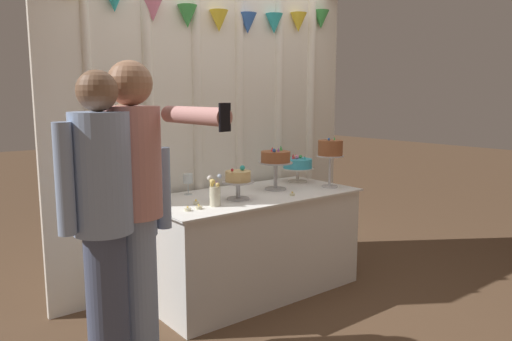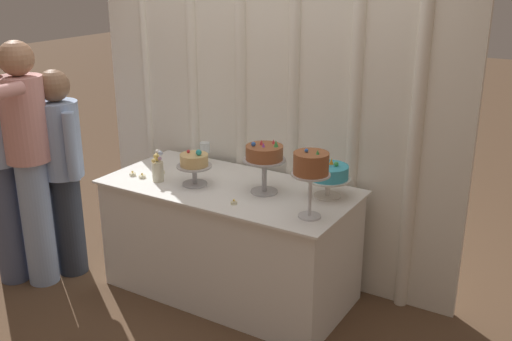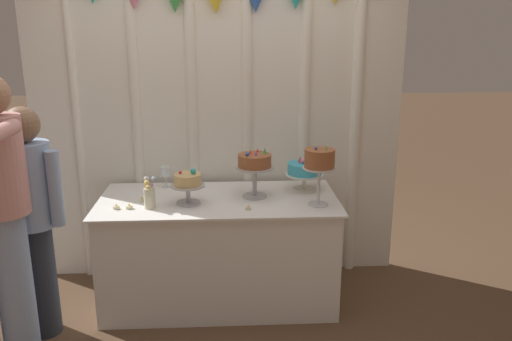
# 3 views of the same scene
# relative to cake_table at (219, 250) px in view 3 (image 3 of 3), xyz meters

# --- Properties ---
(ground_plane) EXTENTS (24.00, 24.00, 0.00)m
(ground_plane) POSITION_rel_cake_table_xyz_m (0.00, -0.10, -0.39)
(ground_plane) COLOR brown
(draped_curtain) EXTENTS (2.85, 0.16, 2.57)m
(draped_curtain) POSITION_rel_cake_table_xyz_m (0.03, 0.48, 0.96)
(draped_curtain) COLOR white
(draped_curtain) RESTS_ON ground_plane
(cake_table) EXTENTS (1.69, 0.81, 0.79)m
(cake_table) POSITION_rel_cake_table_xyz_m (0.00, 0.00, 0.00)
(cake_table) COLOR white
(cake_table) RESTS_ON ground_plane
(cake_display_leftmost) EXTENTS (0.23, 0.23, 0.25)m
(cake_display_leftmost) POSITION_rel_cake_table_xyz_m (-0.20, -0.10, 0.54)
(cake_display_leftmost) COLOR #B2B2B7
(cake_display_leftmost) RESTS_ON cake_table
(cake_display_midleft) EXTENTS (0.27, 0.27, 0.35)m
(cake_display_midleft) POSITION_rel_cake_table_xyz_m (0.26, 0.02, 0.64)
(cake_display_midleft) COLOR #B2B2B7
(cake_display_midleft) RESTS_ON cake_table
(cake_display_midright) EXTENTS (0.29, 0.29, 0.25)m
(cake_display_midright) POSITION_rel_cake_table_xyz_m (0.64, 0.16, 0.55)
(cake_display_midright) COLOR silver
(cake_display_midright) RESTS_ON cake_table
(cake_display_rightmost) EXTENTS (0.22, 0.22, 0.42)m
(cake_display_rightmost) POSITION_rel_cake_table_xyz_m (0.68, -0.18, 0.70)
(cake_display_rightmost) COLOR silver
(cake_display_rightmost) RESTS_ON cake_table
(wine_glass) EXTENTS (0.07, 0.07, 0.16)m
(wine_glass) POSITION_rel_cake_table_xyz_m (-0.40, 0.29, 0.51)
(wine_glass) COLOR silver
(wine_glass) RESTS_ON cake_table
(flower_vase) EXTENTS (0.09, 0.10, 0.22)m
(flower_vase) POSITION_rel_cake_table_xyz_m (-0.46, -0.17, 0.48)
(flower_vase) COLOR beige
(flower_vase) RESTS_ON cake_table
(tealight_far_left) EXTENTS (0.04, 0.04, 0.03)m
(tealight_far_left) POSITION_rel_cake_table_xyz_m (-0.68, -0.18, 0.40)
(tealight_far_left) COLOR beige
(tealight_far_left) RESTS_ON cake_table
(tealight_near_left) EXTENTS (0.05, 0.05, 0.03)m
(tealight_near_left) POSITION_rel_cake_table_xyz_m (-0.59, -0.18, 0.40)
(tealight_near_left) COLOR beige
(tealight_near_left) RESTS_ON cake_table
(tealight_near_right) EXTENTS (0.04, 0.04, 0.04)m
(tealight_near_right) POSITION_rel_cake_table_xyz_m (-0.53, -0.04, 0.40)
(tealight_near_right) COLOR beige
(tealight_near_right) RESTS_ON cake_table
(tealight_far_right) EXTENTS (0.04, 0.04, 0.03)m
(tealight_far_right) POSITION_rel_cake_table_xyz_m (0.20, -0.24, 0.40)
(tealight_far_right) COLOR beige
(tealight_far_right) RESTS_ON cake_table
(guest_man_dark_suit) EXTENTS (0.44, 0.37, 1.51)m
(guest_man_dark_suit) POSITION_rel_cake_table_xyz_m (-1.16, -0.37, 0.44)
(guest_man_dark_suit) COLOR #282D38
(guest_man_dark_suit) RESTS_ON ground_plane
(guest_girl_blue_dress) EXTENTS (0.41, 0.83, 1.72)m
(guest_girl_blue_dress) POSITION_rel_cake_table_xyz_m (-1.23, -0.59, 0.58)
(guest_girl_blue_dress) COLOR #93ADD6
(guest_girl_blue_dress) RESTS_ON ground_plane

